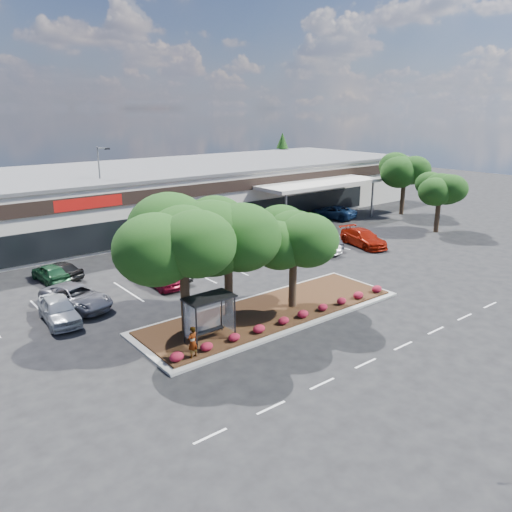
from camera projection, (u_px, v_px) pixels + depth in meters
ground at (339, 326)px, 30.19m from camera, size 160.00×160.00×0.00m
retail_store at (111, 198)px, 54.79m from camera, size 80.40×25.20×6.25m
landscape_island at (272, 312)px, 31.97m from camera, size 18.00×6.00×0.26m
lane_markings at (236, 282)px, 37.93m from camera, size 33.12×20.06×0.01m
shrub_row at (294, 317)px, 30.28m from camera, size 17.00×0.80×0.50m
bus_shelter at (208, 305)px, 27.28m from camera, size 2.75×1.55×2.59m
island_tree_west at (184, 267)px, 27.60m from camera, size 7.20×7.20×7.89m
island_tree_mid at (228, 258)px, 30.30m from camera, size 6.60×6.60×7.32m
island_tree_east at (293, 258)px, 31.68m from camera, size 5.80×5.80×6.50m
tree_east_near at (439, 202)px, 52.29m from camera, size 5.60×5.60×6.51m
tree_east_far at (404, 184)px, 61.12m from camera, size 6.40×6.40×7.62m
conifer_north_east at (282, 160)px, 82.23m from camera, size 3.96×3.96×9.00m
person_waiting at (193, 342)px, 25.61m from camera, size 0.71×0.55×1.72m
light_pole at (103, 201)px, 48.19m from camera, size 1.43×0.50×9.21m
car_0 at (59, 310)px, 30.57m from camera, size 2.24×4.81×1.59m
car_1 at (76, 297)px, 32.74m from camera, size 3.91×5.93×1.52m
car_2 at (161, 277)px, 36.72m from camera, size 1.80×4.31×1.46m
car_3 at (165, 273)px, 37.59m from camera, size 2.87×4.59×1.43m
car_4 at (204, 257)px, 41.94m from camera, size 1.99×4.09×1.35m
car_5 at (301, 246)px, 44.99m from camera, size 3.36×5.38×1.39m
car_6 at (316, 244)px, 45.42m from camera, size 1.95×4.89×1.58m
car_7 at (321, 239)px, 46.89m from camera, size 2.04×4.87×1.65m
car_8 at (363, 238)px, 47.52m from camera, size 3.32×5.82×1.59m
car_9 at (59, 270)px, 38.36m from camera, size 3.15×4.45×1.41m
car_10 at (50, 273)px, 37.76m from camera, size 2.05×4.26×1.40m
car_11 at (151, 249)px, 43.70m from camera, size 3.97×6.17×1.66m
car_12 at (177, 245)px, 44.77m from camera, size 3.89×6.42×1.67m
car_13 at (171, 239)px, 47.10m from camera, size 3.93×6.00×1.62m
car_14 at (218, 237)px, 47.91m from camera, size 3.73×6.36×1.66m
car_15 at (284, 222)px, 54.19m from camera, size 4.54×6.30×1.69m
car_16 at (300, 226)px, 52.47m from camera, size 3.44×5.05×1.57m
car_17 at (333, 212)px, 59.61m from camera, size 3.80×6.07×1.56m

